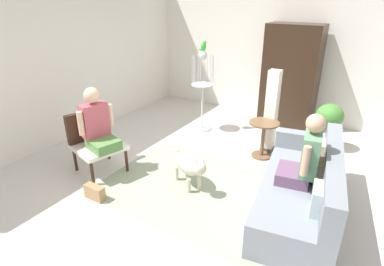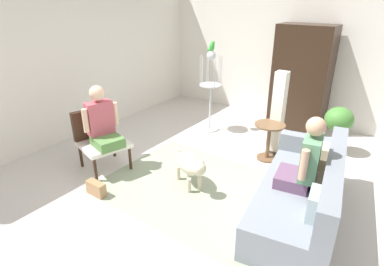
{
  "view_description": "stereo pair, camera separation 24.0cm",
  "coord_description": "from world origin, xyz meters",
  "views": [
    {
      "loc": [
        1.78,
        -3.32,
        2.42
      ],
      "look_at": [
        -0.05,
        -0.34,
        0.88
      ],
      "focal_mm": 29.38,
      "sensor_mm": 36.0,
      "label": 1
    },
    {
      "loc": [
        1.98,
        -3.19,
        2.42
      ],
      "look_at": [
        -0.05,
        -0.34,
        0.88
      ],
      "focal_mm": 29.38,
      "sensor_mm": 36.0,
      "label": 2
    }
  ],
  "objects": [
    {
      "name": "armchair",
      "position": [
        -1.63,
        -0.51,
        0.5
      ],
      "size": [
        0.79,
        0.79,
        0.87
      ],
      "color": "#382316",
      "rests_on": "ground"
    },
    {
      "name": "left_wall",
      "position": [
        -2.92,
        0.3,
        1.44
      ],
      "size": [
        0.12,
        6.81,
        2.88
      ],
      "primitive_type": "cube",
      "color": "silver",
      "rests_on": "ground"
    },
    {
      "name": "couch",
      "position": [
        1.27,
        0.06,
        0.3
      ],
      "size": [
        1.14,
        2.11,
        0.82
      ],
      "color": "slate",
      "rests_on": "ground"
    },
    {
      "name": "area_rug",
      "position": [
        -0.06,
        -0.19,
        0.0
      ],
      "size": [
        2.49,
        1.91,
        0.01
      ],
      "primitive_type": "cube",
      "color": "gray",
      "rests_on": "ground"
    },
    {
      "name": "person_on_armchair",
      "position": [
        -1.47,
        -0.56,
        0.76
      ],
      "size": [
        0.55,
        0.52,
        0.85
      ],
      "color": "#507C41"
    },
    {
      "name": "bird_cage_stand",
      "position": [
        -1.03,
        1.62,
        0.79
      ],
      "size": [
        0.41,
        0.41,
        1.51
      ],
      "color": "silver",
      "rests_on": "ground"
    },
    {
      "name": "handbag",
      "position": [
        -1.05,
        -1.1,
        0.1
      ],
      "size": [
        0.28,
        0.11,
        0.19
      ],
      "primitive_type": "cube",
      "color": "#99724C",
      "rests_on": "ground"
    },
    {
      "name": "parrot",
      "position": [
        -1.02,
        1.62,
        1.59
      ],
      "size": [
        0.17,
        0.1,
        0.18
      ],
      "color": "green",
      "rests_on": "bird_cage_stand"
    },
    {
      "name": "round_end_table",
      "position": [
        0.37,
        1.14,
        0.37
      ],
      "size": [
        0.47,
        0.47,
        0.6
      ],
      "color": "brown",
      "rests_on": "ground"
    },
    {
      "name": "potted_plant",
      "position": [
        1.18,
        2.0,
        0.52
      ],
      "size": [
        0.44,
        0.44,
        0.79
      ],
      "color": "#996047",
      "rests_on": "ground"
    },
    {
      "name": "column_lamp",
      "position": [
        0.37,
        1.42,
        0.68
      ],
      "size": [
        0.2,
        0.2,
        1.36
      ],
      "color": "#4C4742",
      "rests_on": "ground"
    },
    {
      "name": "back_wall",
      "position": [
        0.0,
        3.17,
        1.44
      ],
      "size": [
        6.32,
        0.12,
        2.88
      ],
      "primitive_type": "cube",
      "color": "silver",
      "rests_on": "ground"
    },
    {
      "name": "dog",
      "position": [
        -0.17,
        -0.21,
        0.34
      ],
      "size": [
        0.75,
        0.48,
        0.54
      ],
      "color": "beige",
      "rests_on": "ground"
    },
    {
      "name": "person_on_couch",
      "position": [
        1.23,
        0.01,
        0.75
      ],
      "size": [
        0.49,
        0.57,
        0.85
      ],
      "color": "#644462"
    },
    {
      "name": "ground_plane",
      "position": [
        0.0,
        0.0,
        0.0
      ],
      "size": [
        7.45,
        7.45,
        0.0
      ],
      "primitive_type": "plane",
      "color": "beige"
    },
    {
      "name": "armoire_cabinet",
      "position": [
        0.28,
        2.76,
        0.97
      ],
      "size": [
        1.01,
        0.56,
        1.95
      ],
      "primitive_type": "cube",
      "color": "black",
      "rests_on": "ground"
    }
  ]
}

